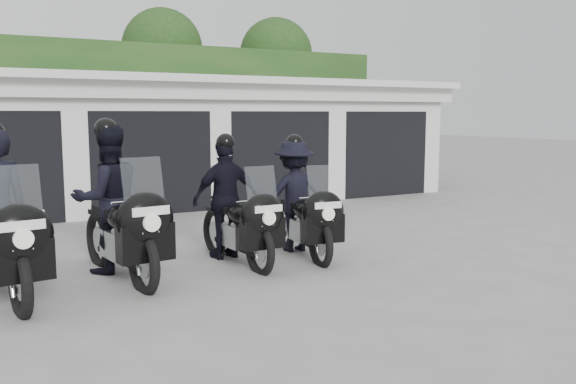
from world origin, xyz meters
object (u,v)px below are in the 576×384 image
police_bike_a (2,226)px  police_bike_d (298,201)px  police_bike_c (232,206)px  police_bike_b (114,208)px

police_bike_a → police_bike_d: bearing=-1.9°
police_bike_c → police_bike_d: 1.09m
police_bike_a → police_bike_b: size_ratio=0.99×
police_bike_a → police_bike_c: (3.07, 0.36, -0.04)m
police_bike_d → police_bike_b: bearing=-172.9°
police_bike_b → police_bike_c: 1.70m
police_bike_a → police_bike_c: police_bike_a is taller
police_bike_c → police_bike_d: police_bike_c is taller
police_bike_d → police_bike_a: bearing=-167.8°
police_bike_b → police_bike_d: bearing=-7.4°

